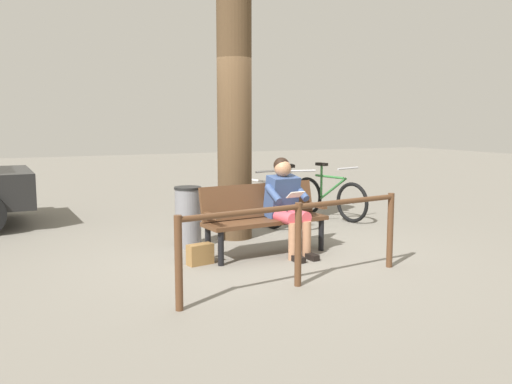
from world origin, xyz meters
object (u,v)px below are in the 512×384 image
(person_reading, at_px, (286,201))
(litter_bin, at_px, (188,217))
(tree_trunk, at_px, (234,110))
(bicycle_black, at_px, (252,202))
(bench, at_px, (263,213))
(bicycle_silver, at_px, (329,197))
(bicycle_purple, at_px, (293,200))
(handbag, at_px, (200,254))

(person_reading, distance_m, litter_bin, 1.35)
(person_reading, xyz_separation_m, tree_trunk, (0.20, -1.14, 1.13))
(person_reading, distance_m, bicycle_black, 2.05)
(bench, height_order, tree_trunk, tree_trunk)
(bicycle_silver, height_order, bicycle_purple, same)
(handbag, relative_size, litter_bin, 0.38)
(handbag, bearing_deg, litter_bin, -100.02)
(person_reading, xyz_separation_m, handbag, (1.14, 0.02, -0.54))
(litter_bin, distance_m, bicycle_black, 1.80)
(bicycle_silver, relative_size, bicycle_black, 1.00)
(bicycle_purple, bearing_deg, person_reading, -17.42)
(handbag, xyz_separation_m, bicycle_black, (-1.59, -2.00, 0.24))
(handbag, bearing_deg, bicycle_purple, -140.96)
(person_reading, bearing_deg, bicycle_silver, -139.91)
(bicycle_purple, xyz_separation_m, bicycle_black, (0.68, -0.16, 0.00))
(handbag, distance_m, bicycle_black, 2.57)
(bench, bearing_deg, bicycle_purple, -134.59)
(handbag, relative_size, bicycle_black, 0.18)
(bicycle_silver, xyz_separation_m, bicycle_black, (1.40, -0.11, 0.00))
(handbag, relative_size, bicycle_silver, 0.18)
(tree_trunk, xyz_separation_m, bicycle_purple, (-1.33, -0.68, -1.44))
(tree_trunk, height_order, bicycle_purple, tree_trunk)
(litter_bin, bearing_deg, handbag, 79.98)
(person_reading, bearing_deg, bench, -34.83)
(litter_bin, xyz_separation_m, bicycle_silver, (-2.83, -0.99, -0.04))
(bench, height_order, person_reading, person_reading)
(bicycle_purple, bearing_deg, bicycle_black, -88.79)
(person_reading, distance_m, bicycle_purple, 2.16)
(handbag, relative_size, bicycle_purple, 0.18)
(person_reading, relative_size, bicycle_black, 0.73)
(bicycle_purple, distance_m, bicycle_black, 0.70)
(tree_trunk, bearing_deg, handbag, 50.99)
(tree_trunk, distance_m, bicycle_black, 1.79)
(litter_bin, height_order, bicycle_silver, bicycle_silver)
(handbag, height_order, litter_bin, litter_bin)
(bench, distance_m, handbag, 0.99)
(bench, bearing_deg, tree_trunk, -97.89)
(handbag, distance_m, litter_bin, 0.96)
(bicycle_purple, height_order, bicycle_black, same)
(person_reading, xyz_separation_m, litter_bin, (0.98, -0.88, -0.26))
(litter_bin, bearing_deg, bench, 134.79)
(bench, height_order, bicycle_silver, bicycle_silver)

